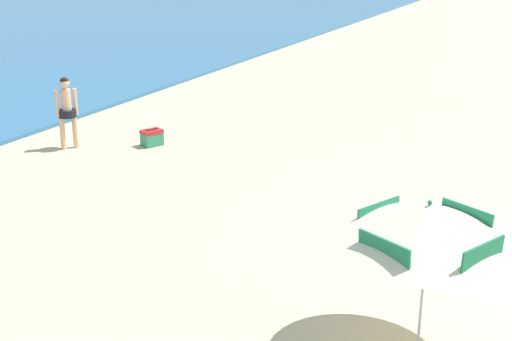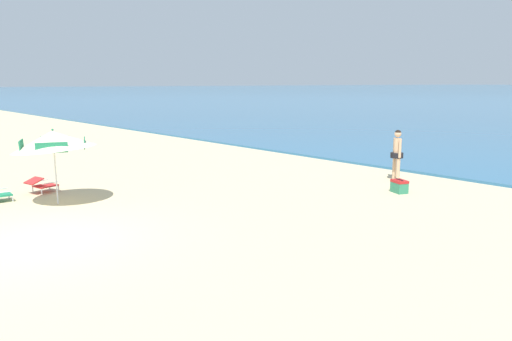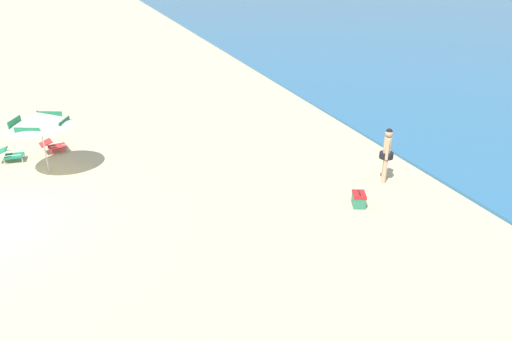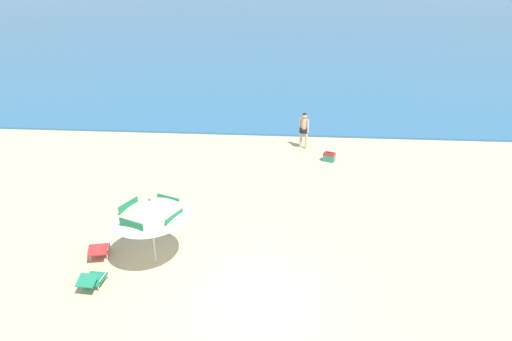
{
  "view_description": "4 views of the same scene",
  "coord_description": "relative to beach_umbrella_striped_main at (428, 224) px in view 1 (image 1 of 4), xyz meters",
  "views": [
    {
      "loc": [
        -11.43,
        -0.72,
        5.46
      ],
      "look_at": [
        -0.58,
        5.17,
        1.09
      ],
      "focal_mm": 51.43,
      "sensor_mm": 36.0,
      "label": 1
    },
    {
      "loc": [
        10.4,
        -3.22,
        3.36
      ],
      "look_at": [
        0.72,
        5.44,
        0.98
      ],
      "focal_mm": 33.74,
      "sensor_mm": 36.0,
      "label": 2
    },
    {
      "loc": [
        12.66,
        2.86,
        6.57
      ],
      "look_at": [
        0.82,
        7.27,
        0.78
      ],
      "focal_mm": 33.1,
      "sensor_mm": 36.0,
      "label": 3
    },
    {
      "loc": [
        0.75,
        -9.66,
        7.87
      ],
      "look_at": [
        -0.49,
        5.93,
        1.09
      ],
      "focal_mm": 32.14,
      "sensor_mm": 36.0,
      "label": 4
    }
  ],
  "objects": [
    {
      "name": "person_standing_near_shore",
      "position": [
        4.47,
        10.02,
        -0.79
      ],
      "size": [
        0.45,
        0.43,
        1.76
      ],
      "color": "#D8A87F",
      "rests_on": "ground"
    },
    {
      "name": "beach_umbrella_striped_main",
      "position": [
        0.0,
        0.0,
        0.0
      ],
      "size": [
        3.18,
        3.18,
        2.16
      ],
      "color": "silver",
      "rests_on": "ground"
    },
    {
      "name": "cooler_box",
      "position": [
        5.62,
        8.4,
        -1.61
      ],
      "size": [
        0.59,
        0.52,
        0.43
      ],
      "color": "#2D7F5B",
      "rests_on": "ground"
    }
  ]
}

